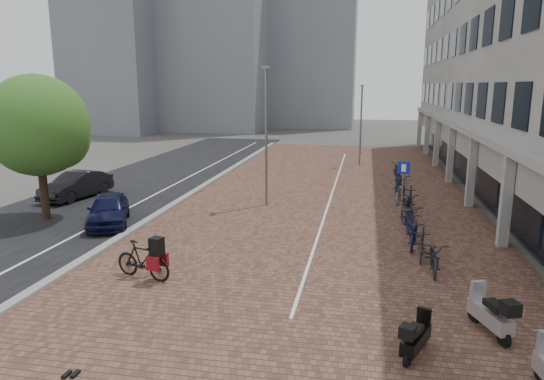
% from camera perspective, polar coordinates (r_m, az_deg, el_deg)
% --- Properties ---
extents(ground, '(140.00, 140.00, 0.00)m').
position_cam_1_polar(ground, '(15.61, -4.21, -9.26)').
color(ground, '#474442').
rests_on(ground, ground).
extents(plaza_brick, '(14.50, 42.00, 0.04)m').
position_cam_1_polar(plaza_brick, '(26.70, 6.66, -0.21)').
color(plaza_brick, brown).
rests_on(plaza_brick, ground).
extents(street_asphalt, '(8.00, 50.00, 0.03)m').
position_cam_1_polar(street_asphalt, '(29.57, -15.11, 0.65)').
color(street_asphalt, black).
rests_on(street_asphalt, ground).
extents(curb, '(0.35, 42.00, 0.14)m').
position_cam_1_polar(curb, '(28.08, -7.94, 0.49)').
color(curb, gray).
rests_on(curb, ground).
extents(lane_line, '(0.12, 44.00, 0.00)m').
position_cam_1_polar(lane_line, '(28.76, -11.52, 0.54)').
color(lane_line, white).
rests_on(lane_line, street_asphalt).
extents(parking_line, '(0.10, 30.00, 0.00)m').
position_cam_1_polar(parking_line, '(26.68, 7.09, -0.18)').
color(parking_line, white).
rests_on(parking_line, plaza_brick).
extents(office_building, '(8.40, 40.00, 15.00)m').
position_cam_1_polar(office_building, '(31.50, 28.83, 15.73)').
color(office_building, '#ACACA6').
rests_on(office_building, ground).
extents(bg_towers, '(33.00, 23.00, 32.00)m').
position_cam_1_polar(bg_towers, '(66.05, -5.51, 19.31)').
color(bg_towers, gray).
rests_on(bg_towers, ground).
extents(car_navy, '(2.98, 4.13, 1.31)m').
position_cam_1_polar(car_navy, '(21.32, -18.54, -2.16)').
color(car_navy, '#0E1033').
rests_on(car_navy, ground).
extents(car_dark, '(2.10, 4.30, 1.36)m').
position_cam_1_polar(car_dark, '(26.88, -21.85, 0.52)').
color(car_dark, black).
rests_on(car_dark, ground).
extents(hero_bike, '(2.01, 1.03, 1.37)m').
position_cam_1_polar(hero_bike, '(15.17, -14.84, -7.85)').
color(hero_bike, black).
rests_on(hero_bike, ground).
extents(shoes, '(0.33, 0.28, 0.08)m').
position_cam_1_polar(shoes, '(11.13, -22.45, -19.39)').
color(shoes, black).
rests_on(shoes, ground).
extents(scooter_front, '(1.04, 1.70, 1.12)m').
position_cam_1_polar(scooter_front, '(12.68, 24.12, -12.86)').
color(scooter_front, '#B5B5BA').
rests_on(scooter_front, ground).
extents(scooter_mid, '(0.96, 1.45, 0.96)m').
position_cam_1_polar(scooter_mid, '(11.25, 16.45, -16.01)').
color(scooter_mid, black).
rests_on(scooter_mid, ground).
extents(parking_sign, '(0.51, 0.22, 2.53)m').
position_cam_1_polar(parking_sign, '(21.51, 15.03, 1.05)').
color(parking_sign, slate).
rests_on(parking_sign, ground).
extents(lamp_near, '(0.12, 0.12, 6.48)m').
position_cam_1_polar(lamp_near, '(23.00, -0.69, 6.03)').
color(lamp_near, gray).
rests_on(lamp_near, ground).
extents(lamp_far, '(0.12, 0.12, 5.64)m').
position_cam_1_polar(lamp_far, '(35.54, 10.31, 7.33)').
color(lamp_far, slate).
rests_on(lamp_far, ground).
extents(street_tree, '(4.23, 4.23, 6.16)m').
position_cam_1_polar(street_tree, '(22.76, -25.28, 6.52)').
color(street_tree, '#382619').
rests_on(street_tree, ground).
extents(bike_row, '(1.38, 18.09, 1.05)m').
position_cam_1_polar(bike_row, '(23.72, 15.29, -0.87)').
color(bike_row, black).
rests_on(bike_row, ground).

